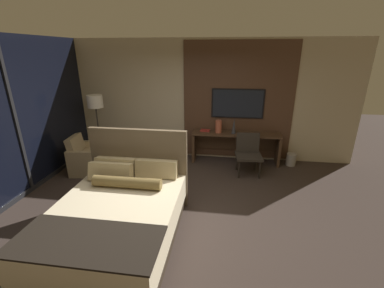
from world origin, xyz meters
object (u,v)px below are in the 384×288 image
(desk, at_px, (236,142))
(tv, at_px, (238,104))
(book, at_px, (205,130))
(waste_bin, at_px, (291,159))
(vase_short, at_px, (219,126))
(desk_chair, at_px, (248,151))
(armchair_by_window, at_px, (89,159))
(bed, at_px, (118,216))
(floor_lamp, at_px, (96,107))
(vase_tall, at_px, (234,126))

(desk, height_order, tv, tv)
(book, bearing_deg, waste_bin, -2.08)
(desk, relative_size, vase_short, 6.93)
(desk_chair, height_order, armchair_by_window, desk_chair)
(bed, distance_m, waste_bin, 4.16)
(bed, xyz_separation_m, book, (0.94, 2.99, 0.38))
(desk, height_order, floor_lamp, floor_lamp)
(floor_lamp, relative_size, vase_short, 5.48)
(bed, relative_size, desk_chair, 2.47)
(floor_lamp, bearing_deg, armchair_by_window, -92.06)
(desk, bearing_deg, desk_chair, -65.15)
(desk, xyz_separation_m, tv, (0.00, 0.18, 0.87))
(tv, xyz_separation_m, vase_short, (-0.41, -0.22, -0.50))
(book, height_order, waste_bin, book)
(vase_short, distance_m, waste_bin, 1.86)
(desk_chair, relative_size, vase_tall, 2.32)
(desk, height_order, vase_short, vase_short)
(armchair_by_window, bearing_deg, vase_tall, -80.74)
(vase_short, bearing_deg, waste_bin, -0.08)
(bed, relative_size, vase_tall, 5.73)
(waste_bin, bearing_deg, floor_lamp, -174.81)
(vase_tall, bearing_deg, book, 171.02)
(tv, distance_m, armchair_by_window, 3.56)
(bed, xyz_separation_m, tv, (1.66, 3.14, 1.01))
(desk, distance_m, vase_short, 0.56)
(vase_short, relative_size, waste_bin, 1.04)
(tv, xyz_separation_m, vase_tall, (-0.06, -0.26, -0.46))
(bed, height_order, desk, bed)
(vase_tall, xyz_separation_m, book, (-0.67, 0.11, -0.17))
(desk, distance_m, desk_chair, 0.61)
(vase_short, bearing_deg, book, 167.27)
(tv, bearing_deg, desk, -90.00)
(tv, bearing_deg, bed, -117.87)
(armchair_by_window, bearing_deg, tv, -76.87)
(vase_tall, height_order, waste_bin, vase_tall)
(floor_lamp, bearing_deg, desk_chair, -1.74)
(book, bearing_deg, armchair_by_window, -157.56)
(vase_short, bearing_deg, armchair_by_window, -161.19)
(tv, height_order, floor_lamp, tv)
(floor_lamp, distance_m, waste_bin, 4.64)
(desk_chair, xyz_separation_m, armchair_by_window, (-3.44, -0.43, -0.22))
(desk, distance_m, floor_lamp, 3.30)
(book, bearing_deg, vase_tall, -8.98)
(floor_lamp, xyz_separation_m, vase_short, (2.75, 0.41, -0.46))
(armchair_by_window, distance_m, book, 2.70)
(vase_tall, relative_size, vase_short, 1.28)
(bed, distance_m, floor_lamp, 3.09)
(floor_lamp, bearing_deg, bed, -59.10)
(desk_chair, bearing_deg, armchair_by_window, -178.03)
(desk, distance_m, waste_bin, 1.35)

